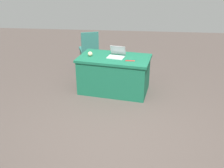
% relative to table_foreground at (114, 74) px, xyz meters
% --- Properties ---
extents(ground_plane, '(14.40, 14.40, 0.00)m').
position_rel_table_foreground_xyz_m(ground_plane, '(-0.20, 1.71, -0.37)').
color(ground_plane, '#4C423D').
extents(table_foreground, '(1.53, 1.03, 0.74)m').
position_rel_table_foreground_xyz_m(table_foreground, '(0.00, 0.00, 0.00)').
color(table_foreground, '#196647').
rests_on(table_foreground, ground).
extents(chair_by_pillar, '(0.57, 0.57, 0.96)m').
position_rel_table_foreground_xyz_m(chair_by_pillar, '(0.73, -1.21, 0.18)').
color(chair_by_pillar, '#9E9993').
rests_on(chair_by_pillar, ground).
extents(laptop_silver, '(0.37, 0.35, 0.21)m').
position_rel_table_foreground_xyz_m(laptop_silver, '(-0.04, -0.01, 0.41)').
color(laptop_silver, silver).
rests_on(laptop_silver, table_foreground).
extents(yarn_ball, '(0.09, 0.09, 0.09)m').
position_rel_table_foreground_xyz_m(yarn_ball, '(0.49, -0.01, 0.41)').
color(yarn_ball, beige).
rests_on(yarn_ball, table_foreground).
extents(scissors_red, '(0.18, 0.04, 0.01)m').
position_rel_table_foreground_xyz_m(scissors_red, '(-0.32, 0.19, 0.37)').
color(scissors_red, red).
rests_on(scissors_red, table_foreground).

